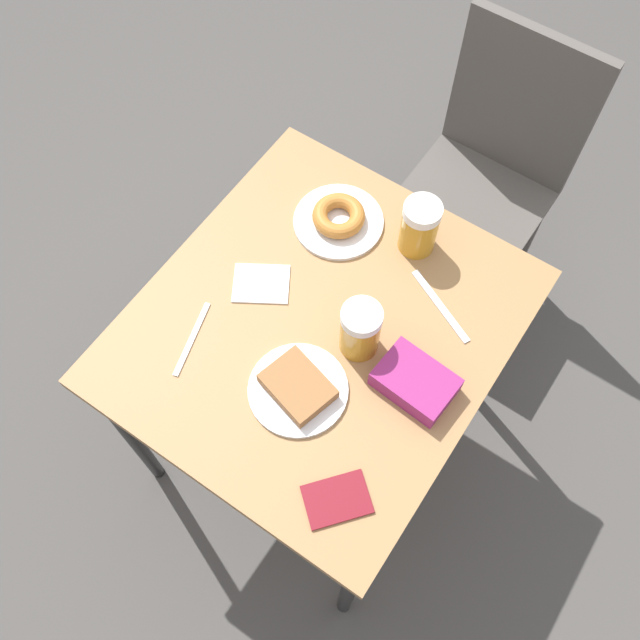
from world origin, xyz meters
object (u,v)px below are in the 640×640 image
(plate_with_donut, at_px, (339,218))
(passport_near_edge, at_px, (337,499))
(beer_mug_center, at_px, (360,330))
(chair, at_px, (496,156))
(napkin_folded, at_px, (261,284))
(knife, at_px, (440,306))
(plate_with_cake, at_px, (298,388))
(fork, at_px, (192,339))
(beer_mug_left, at_px, (419,227))
(blue_pouch, at_px, (415,382))

(plate_with_donut, bearing_deg, passport_near_edge, -56.69)
(beer_mug_center, bearing_deg, chair, 93.05)
(napkin_folded, bearing_deg, chair, 74.84)
(plate_with_donut, relative_size, knife, 1.10)
(plate_with_donut, xyz_separation_m, passport_near_edge, (0.36, -0.54, -0.01))
(plate_with_cake, bearing_deg, passport_near_edge, -36.67)
(plate_with_cake, bearing_deg, beer_mug_center, 73.72)
(plate_with_donut, xyz_separation_m, fork, (-0.09, -0.43, -0.02))
(plate_with_cake, relative_size, fork, 1.18)
(beer_mug_left, distance_m, beer_mug_center, 0.29)
(beer_mug_center, height_order, napkin_folded, beer_mug_center)
(chair, height_order, beer_mug_center, chair)
(napkin_folded, distance_m, passport_near_edge, 0.51)
(knife, height_order, passport_near_edge, passport_near_edge)
(napkin_folded, bearing_deg, blue_pouch, -2.60)
(passport_near_edge, bearing_deg, blue_pouch, 89.46)
(napkin_folded, xyz_separation_m, blue_pouch, (0.41, -0.02, 0.02))
(fork, height_order, passport_near_edge, passport_near_edge)
(knife, height_order, blue_pouch, blue_pouch)
(knife, xyz_separation_m, passport_near_edge, (0.05, -0.48, 0.00))
(chair, bearing_deg, knife, -76.84)
(beer_mug_center, relative_size, fork, 0.81)
(plate_with_donut, xyz_separation_m, blue_pouch, (0.36, -0.25, 0.01))
(chair, bearing_deg, beer_mug_center, -86.46)
(fork, bearing_deg, knife, 42.71)
(napkin_folded, xyz_separation_m, fork, (-0.04, -0.19, -0.00))
(beer_mug_center, xyz_separation_m, passport_near_edge, (0.15, -0.30, -0.07))
(blue_pouch, bearing_deg, knife, 104.19)
(chair, distance_m, napkin_folded, 0.86)
(chair, height_order, plate_with_donut, chair)
(beer_mug_center, distance_m, fork, 0.37)
(plate_with_cake, xyz_separation_m, napkin_folded, (-0.22, 0.16, -0.01))
(beer_mug_center, distance_m, passport_near_edge, 0.34)
(passport_near_edge, xyz_separation_m, blue_pouch, (0.00, 0.29, 0.02))
(chair, xyz_separation_m, plate_with_cake, (-0.00, -0.97, 0.23))
(passport_near_edge, bearing_deg, napkin_folded, 143.11)
(plate_with_donut, xyz_separation_m, beer_mug_center, (0.21, -0.24, 0.05))
(knife, bearing_deg, plate_with_cake, -113.11)
(napkin_folded, distance_m, knife, 0.40)
(chair, distance_m, plate_with_cake, 1.00)
(napkin_folded, bearing_deg, passport_near_edge, -36.89)
(chair, bearing_deg, passport_near_edge, -79.90)
(beer_mug_left, height_order, fork, beer_mug_left)
(plate_with_cake, distance_m, plate_with_donut, 0.43)
(beer_mug_left, distance_m, napkin_folded, 0.38)
(plate_with_cake, xyz_separation_m, beer_mug_left, (0.02, 0.45, 0.06))
(chair, distance_m, beer_mug_left, 0.59)
(beer_mug_left, relative_size, passport_near_edge, 0.94)
(plate_with_cake, height_order, beer_mug_center, beer_mug_center)
(chair, height_order, blue_pouch, chair)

